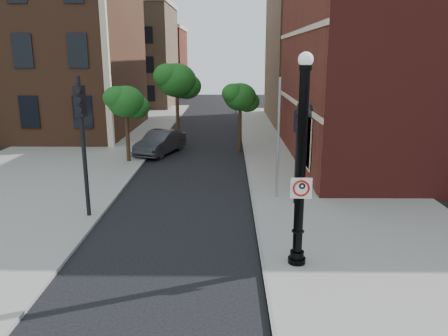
{
  "coord_description": "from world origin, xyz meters",
  "views": [
    {
      "loc": [
        1.01,
        -12.24,
        6.18
      ],
      "look_at": [
        0.86,
        2.0,
        2.51
      ],
      "focal_mm": 35.0,
      "sensor_mm": 36.0,
      "label": 1
    }
  ],
  "objects_px": {
    "parked_car": "(160,142)",
    "traffic_signal_left": "(82,125)",
    "lamppost": "(301,174)",
    "traffic_signal_right": "(297,138)",
    "no_parking_sign": "(301,188)"
  },
  "relations": [
    {
      "from": "parked_car",
      "to": "traffic_signal_left",
      "type": "bearing_deg",
      "value": -76.54
    },
    {
      "from": "parked_car",
      "to": "traffic_signal_left",
      "type": "xyz_separation_m",
      "value": [
        -1.06,
        -11.58,
        2.94
      ]
    },
    {
      "from": "parked_car",
      "to": "traffic_signal_left",
      "type": "distance_m",
      "value": 12.0
    },
    {
      "from": "no_parking_sign",
      "to": "traffic_signal_right",
      "type": "height_order",
      "value": "traffic_signal_right"
    },
    {
      "from": "parked_car",
      "to": "traffic_signal_right",
      "type": "distance_m",
      "value": 12.53
    },
    {
      "from": "lamppost",
      "to": "traffic_signal_right",
      "type": "distance_m",
      "value": 5.59
    },
    {
      "from": "lamppost",
      "to": "parked_car",
      "type": "xyz_separation_m",
      "value": [
        -6.47,
        15.55,
        -2.15
      ]
    },
    {
      "from": "lamppost",
      "to": "traffic_signal_right",
      "type": "xyz_separation_m",
      "value": [
        0.75,
        5.54,
        0.02
      ]
    },
    {
      "from": "lamppost",
      "to": "parked_car",
      "type": "relative_size",
      "value": 1.37
    },
    {
      "from": "traffic_signal_left",
      "to": "parked_car",
      "type": "bearing_deg",
      "value": 92.69
    },
    {
      "from": "traffic_signal_right",
      "to": "parked_car",
      "type": "bearing_deg",
      "value": 109.83
    },
    {
      "from": "parked_car",
      "to": "no_parking_sign",
      "type": "bearing_deg",
      "value": -48.89
    },
    {
      "from": "no_parking_sign",
      "to": "parked_car",
      "type": "distance_m",
      "value": 17.09
    },
    {
      "from": "no_parking_sign",
      "to": "traffic_signal_left",
      "type": "distance_m",
      "value": 8.68
    },
    {
      "from": "lamppost",
      "to": "traffic_signal_left",
      "type": "xyz_separation_m",
      "value": [
        -7.53,
        3.97,
        0.79
      ]
    }
  ]
}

